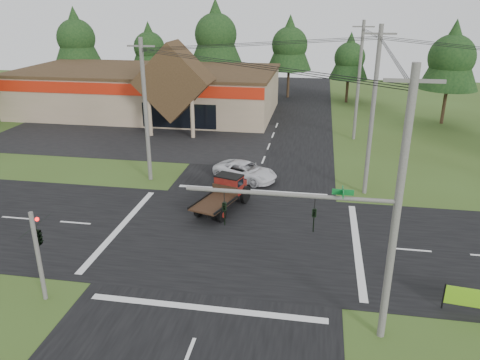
# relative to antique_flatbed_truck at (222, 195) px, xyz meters

# --- Properties ---
(ground) EXTENTS (120.00, 120.00, 0.00)m
(ground) POSITION_rel_antique_flatbed_truck_xyz_m (1.45, -3.41, -1.07)
(ground) COLOR #374C1B
(ground) RESTS_ON ground
(road_ns) EXTENTS (12.00, 120.00, 0.02)m
(road_ns) POSITION_rel_antique_flatbed_truck_xyz_m (1.45, -3.41, -1.06)
(road_ns) COLOR black
(road_ns) RESTS_ON ground
(road_ew) EXTENTS (120.00, 12.00, 0.02)m
(road_ew) POSITION_rel_antique_flatbed_truck_xyz_m (1.45, -3.41, -1.06)
(road_ew) COLOR black
(road_ew) RESTS_ON ground
(parking_apron) EXTENTS (28.00, 14.00, 0.02)m
(parking_apron) POSITION_rel_antique_flatbed_truck_xyz_m (-12.55, 15.59, -1.05)
(parking_apron) COLOR black
(parking_apron) RESTS_ON ground
(cvs_building) EXTENTS (30.40, 18.20, 9.19)m
(cvs_building) POSITION_rel_antique_flatbed_truck_xyz_m (-14.26, 26.16, 1.71)
(cvs_building) COLOR gray
(cvs_building) RESTS_ON ground
(traffic_signal_mast) EXTENTS (8.12, 0.24, 7.00)m
(traffic_signal_mast) POSITION_rel_antique_flatbed_truck_xyz_m (7.26, -10.91, 3.36)
(traffic_signal_mast) COLOR #595651
(traffic_signal_mast) RESTS_ON ground
(traffic_signal_corner) EXTENTS (0.53, 2.48, 4.40)m
(traffic_signal_corner) POSITION_rel_antique_flatbed_truck_xyz_m (-6.05, -10.73, 2.45)
(traffic_signal_corner) COLOR #595651
(traffic_signal_corner) RESTS_ON ground
(utility_pole_nr) EXTENTS (2.00, 0.30, 11.00)m
(utility_pole_nr) POSITION_rel_antique_flatbed_truck_xyz_m (8.95, -10.91, 4.57)
(utility_pole_nr) COLOR #595651
(utility_pole_nr) RESTS_ON ground
(utility_pole_nw) EXTENTS (2.00, 0.30, 10.50)m
(utility_pole_nw) POSITION_rel_antique_flatbed_truck_xyz_m (-6.55, 4.59, 4.32)
(utility_pole_nw) COLOR #595651
(utility_pole_nw) RESTS_ON ground
(utility_pole_ne) EXTENTS (2.00, 0.30, 11.50)m
(utility_pole_ne) POSITION_rel_antique_flatbed_truck_xyz_m (9.45, 4.59, 4.82)
(utility_pole_ne) COLOR #595651
(utility_pole_ne) RESTS_ON ground
(utility_pole_n) EXTENTS (2.00, 0.30, 11.20)m
(utility_pole_n) POSITION_rel_antique_flatbed_truck_xyz_m (9.45, 18.59, 4.67)
(utility_pole_n) COLOR #595651
(utility_pole_n) RESTS_ON ground
(tree_row_a) EXTENTS (6.72, 6.72, 12.12)m
(tree_row_a) POSITION_rel_antique_flatbed_truck_xyz_m (-28.55, 36.59, 6.98)
(tree_row_a) COLOR #332316
(tree_row_a) RESTS_ON ground
(tree_row_b) EXTENTS (5.60, 5.60, 10.10)m
(tree_row_b) POSITION_rel_antique_flatbed_truck_xyz_m (-18.55, 38.59, 5.64)
(tree_row_b) COLOR #332316
(tree_row_b) RESTS_ON ground
(tree_row_c) EXTENTS (7.28, 7.28, 13.13)m
(tree_row_c) POSITION_rel_antique_flatbed_truck_xyz_m (-8.55, 37.59, 7.65)
(tree_row_c) COLOR #332316
(tree_row_c) RESTS_ON ground
(tree_row_d) EXTENTS (6.16, 6.16, 11.11)m
(tree_row_d) POSITION_rel_antique_flatbed_truck_xyz_m (1.45, 38.59, 6.31)
(tree_row_d) COLOR #332316
(tree_row_d) RESTS_ON ground
(tree_row_e) EXTENTS (5.04, 5.04, 9.09)m
(tree_row_e) POSITION_rel_antique_flatbed_truck_xyz_m (9.45, 36.59, 4.96)
(tree_row_e) COLOR #332316
(tree_row_e) RESTS_ON ground
(tree_side_ne) EXTENTS (6.16, 6.16, 11.11)m
(tree_side_ne) POSITION_rel_antique_flatbed_truck_xyz_m (19.45, 26.59, 6.31)
(tree_side_ne) COLOR #332316
(tree_side_ne) RESTS_ON ground
(antique_flatbed_truck) EXTENTS (3.40, 5.47, 2.14)m
(antique_flatbed_truck) POSITION_rel_antique_flatbed_truck_xyz_m (0.00, 0.00, 0.00)
(antique_flatbed_truck) COLOR #530B0C
(antique_flatbed_truck) RESTS_ON ground
(white_pickup) EXTENTS (5.48, 4.13, 1.38)m
(white_pickup) POSITION_rel_antique_flatbed_truck_xyz_m (0.64, 5.72, -0.38)
(white_pickup) COLOR silver
(white_pickup) RESTS_ON ground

